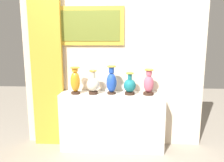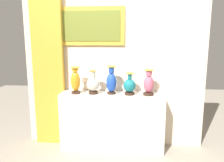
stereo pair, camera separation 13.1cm
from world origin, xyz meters
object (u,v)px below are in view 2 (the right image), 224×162
vase_sapphire (111,81)px  vase_amber (75,81)px  vase_teal (130,86)px  vase_ivory (93,84)px  vase_rose (149,84)px

vase_sapphire → vase_amber: bearing=-177.3°
vase_sapphire → vase_teal: bearing=-4.5°
vase_teal → vase_amber: bearing=-179.7°
vase_ivory → vase_sapphire: size_ratio=0.84×
vase_teal → vase_rose: size_ratio=0.87×
vase_amber → vase_rose: bearing=0.3°
vase_ivory → vase_teal: bearing=-0.1°
vase_ivory → vase_rose: size_ratio=0.94×
vase_sapphire → vase_teal: size_ratio=1.29×
vase_ivory → vase_teal: size_ratio=1.08×
vase_sapphire → vase_rose: size_ratio=1.12×
vase_teal → vase_rose: 0.27m
vase_ivory → vase_sapphire: vase_sapphire is taller
vase_rose → vase_amber: bearing=-179.7°
vase_ivory → vase_teal: 0.52m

